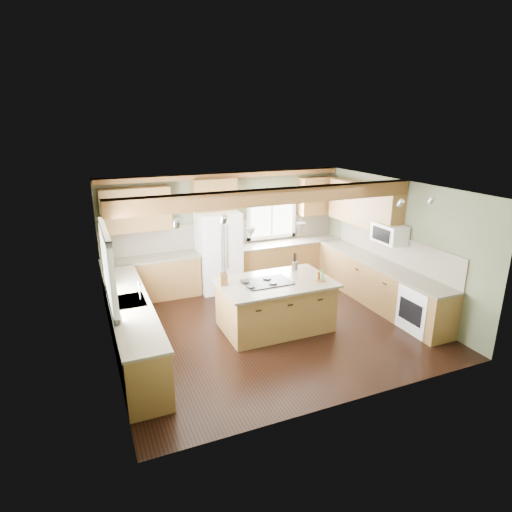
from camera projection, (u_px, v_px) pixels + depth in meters
name	position (u px, v px, depth m)	size (l,w,h in m)	color
floor	(270.00, 326.00, 8.07)	(5.60, 5.60, 0.00)	black
ceiling	(272.00, 188.00, 7.28)	(5.60, 5.60, 0.00)	silver
wall_back	(225.00, 229.00, 9.87)	(5.60, 5.60, 0.00)	#4D543B
wall_left	(107.00, 282.00, 6.64)	(5.00, 5.00, 0.00)	#4D543B
wall_right	(395.00, 244.00, 8.71)	(5.00, 5.00, 0.00)	#4D543B
ceiling_beam	(274.00, 197.00, 7.25)	(5.55, 0.26, 0.26)	brown
soffit_trim	(226.00, 175.00, 9.41)	(5.55, 0.20, 0.10)	brown
backsplash_back	(226.00, 233.00, 9.89)	(5.58, 0.03, 0.58)	brown
backsplash_right	(393.00, 247.00, 8.78)	(0.03, 3.70, 0.58)	brown
base_cab_back_left	(152.00, 279.00, 9.21)	(2.02, 0.60, 0.88)	brown
counter_back_left	(151.00, 259.00, 9.07)	(2.06, 0.64, 0.04)	#484134
base_cab_back_right	(288.00, 260.00, 10.42)	(2.62, 0.60, 0.88)	brown
counter_back_right	(289.00, 242.00, 10.28)	(2.66, 0.64, 0.04)	#484134
base_cab_left	(132.00, 327.00, 7.06)	(0.60, 3.70, 0.88)	brown
counter_left	(129.00, 302.00, 6.92)	(0.64, 3.74, 0.04)	#484134
base_cab_right	(378.00, 284.00, 8.91)	(0.60, 3.70, 0.88)	brown
counter_right	(380.00, 263.00, 8.77)	(0.64, 3.74, 0.04)	#484134
upper_cab_back_left	(136.00, 210.00, 8.78)	(1.40, 0.35, 0.90)	brown
upper_cab_over_fridge	(214.00, 194.00, 9.35)	(0.96, 0.35, 0.70)	brown
upper_cab_right	(364.00, 205.00, 9.24)	(0.35, 2.20, 0.90)	brown
upper_cab_back_corner	(317.00, 196.00, 10.37)	(0.90, 0.35, 0.90)	brown
window_left	(107.00, 266.00, 6.62)	(0.04, 1.60, 1.05)	white
window_back	(271.00, 215.00, 10.20)	(1.10, 0.04, 1.00)	white
sink	(129.00, 302.00, 6.92)	(0.50, 0.65, 0.03)	#262628
faucet	(140.00, 292.00, 6.94)	(0.02, 0.02, 0.28)	#B2B2B7
dishwasher	(145.00, 368.00, 5.93)	(0.60, 0.60, 0.84)	white
oven	(423.00, 309.00, 7.77)	(0.60, 0.72, 0.84)	white
microwave	(389.00, 233.00, 8.51)	(0.40, 0.70, 0.38)	white
pendant_left	(251.00, 233.00, 7.27)	(0.18, 0.18, 0.16)	#B2B2B7
pendant_right	(301.00, 227.00, 7.63)	(0.18, 0.18, 0.16)	#B2B2B7
refrigerator	(219.00, 252.00, 9.55)	(0.90, 0.74, 1.80)	white
island	(275.00, 306.00, 7.89)	(1.93, 1.18, 0.88)	olive
island_top	(275.00, 282.00, 7.75)	(2.06, 1.31, 0.04)	#484134
cooktop	(267.00, 282.00, 7.68)	(0.84, 0.56, 0.02)	black
knife_block	(223.00, 280.00, 7.52)	(0.13, 0.10, 0.22)	brown
utensil_crock	(295.00, 265.00, 8.35)	(0.11, 0.11, 0.15)	#3D3731
bottle_tray	(320.00, 275.00, 7.76)	(0.21, 0.21, 0.19)	brown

